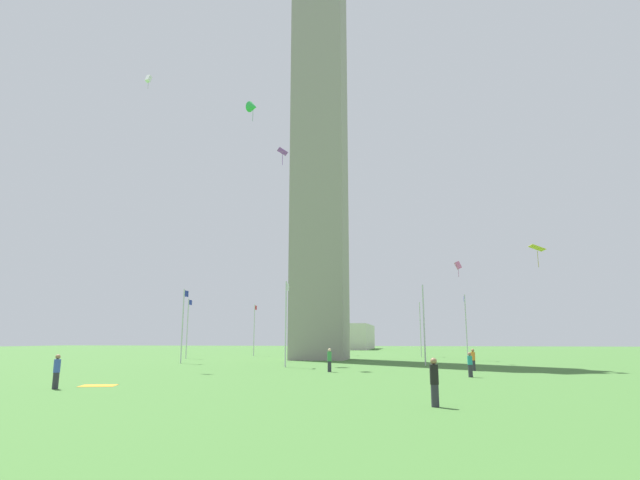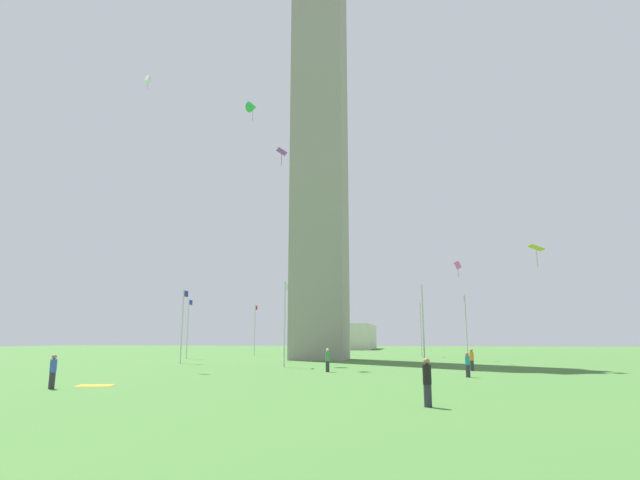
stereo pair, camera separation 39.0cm
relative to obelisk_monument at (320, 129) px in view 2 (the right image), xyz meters
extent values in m
plane|color=#3D6B2D|center=(0.00, 0.00, -29.99)|extent=(260.00, 260.00, 0.00)
cube|color=gray|center=(0.00, 0.00, -3.60)|extent=(6.60, 6.60, 52.78)
cylinder|color=silver|center=(17.47, 0.00, -26.16)|extent=(0.14, 0.14, 7.66)
cube|color=red|center=(18.02, 0.00, -22.78)|extent=(1.00, 0.03, 0.64)
cylinder|color=silver|center=(12.36, 12.36, -26.16)|extent=(0.14, 0.14, 7.66)
cube|color=red|center=(12.91, 12.36, -22.78)|extent=(1.00, 0.03, 0.64)
cylinder|color=silver|center=(0.00, 17.47, -26.16)|extent=(0.14, 0.14, 7.66)
cube|color=#1E2D99|center=(0.55, 17.47, -22.78)|extent=(1.00, 0.03, 0.64)
cylinder|color=silver|center=(-12.36, 12.36, -26.16)|extent=(0.14, 0.14, 7.66)
cube|color=#1E2D99|center=(-11.81, 12.36, -22.78)|extent=(1.00, 0.03, 0.64)
cylinder|color=silver|center=(-17.47, 0.00, -26.16)|extent=(0.14, 0.14, 7.66)
cube|color=white|center=(-16.92, 0.00, -22.78)|extent=(1.00, 0.03, 0.64)
cylinder|color=silver|center=(-12.36, -12.36, -26.16)|extent=(0.14, 0.14, 7.66)
cube|color=white|center=(-11.81, -12.36, -22.78)|extent=(1.00, 0.03, 0.64)
cylinder|color=silver|center=(0.00, -17.47, -26.16)|extent=(0.14, 0.14, 7.66)
cube|color=#1E2D99|center=(0.55, -17.47, -22.78)|extent=(1.00, 0.03, 0.64)
cylinder|color=silver|center=(12.36, -12.36, -26.16)|extent=(0.14, 0.14, 7.66)
cube|color=white|center=(12.91, -12.36, -22.78)|extent=(1.00, 0.03, 0.64)
cylinder|color=#2D2D38|center=(-39.15, 6.39, -29.59)|extent=(0.29, 0.29, 0.80)
cylinder|color=#3851B2|center=(-39.15, 6.39, -28.86)|extent=(0.32, 0.32, 0.65)
sphere|color=#936B4C|center=(-39.15, 6.39, -28.42)|extent=(0.24, 0.24, 0.24)
cylinder|color=#2D2D38|center=(-42.81, -12.00, -29.59)|extent=(0.29, 0.29, 0.80)
cylinder|color=black|center=(-42.81, -12.00, -28.83)|extent=(0.32, 0.32, 0.72)
sphere|color=#936B4C|center=(-42.81, -12.00, -28.35)|extent=(0.24, 0.24, 0.24)
cylinder|color=#2D2D38|center=(-27.19, -14.90, -29.59)|extent=(0.29, 0.29, 0.80)
cylinder|color=teal|center=(-27.19, -14.90, -28.90)|extent=(0.32, 0.32, 0.57)
sphere|color=#936B4C|center=(-27.19, -14.90, -28.50)|extent=(0.24, 0.24, 0.24)
cylinder|color=#2D2D38|center=(-20.02, -15.89, -29.59)|extent=(0.29, 0.29, 0.80)
cylinder|color=orange|center=(-20.02, -15.89, -28.86)|extent=(0.32, 0.32, 0.66)
sphere|color=#936B4C|center=(-20.02, -15.89, -28.41)|extent=(0.24, 0.24, 0.24)
cylinder|color=#2D2D38|center=(-23.47, -4.95, -29.59)|extent=(0.29, 0.29, 0.80)
cylinder|color=#388C47|center=(-23.47, -4.95, -28.83)|extent=(0.32, 0.32, 0.71)
sphere|color=beige|center=(-23.47, -4.95, -28.35)|extent=(0.24, 0.24, 0.24)
cube|color=white|center=(-17.08, 15.41, -0.41)|extent=(0.73, 0.53, 0.86)
cylinder|color=#A7A7A7|center=(-17.08, 15.41, -1.08)|extent=(0.04, 0.04, 1.01)
cube|color=pink|center=(-6.11, -16.37, -19.64)|extent=(0.55, 0.79, 0.92)
cylinder|color=#A44A79|center=(-6.11, -16.37, -20.36)|extent=(0.04, 0.04, 1.07)
cube|color=purple|center=(-15.50, 1.06, -8.93)|extent=(1.35, 1.32, 0.48)
cylinder|color=#67278E|center=(-15.50, 1.06, -9.75)|extent=(0.04, 0.04, 1.23)
cone|color=green|center=(-6.68, 7.19, 0.60)|extent=(1.87, 1.98, 1.65)
cylinder|color=#208035|center=(-6.68, 7.19, -0.47)|extent=(0.04, 0.04, 1.61)
cube|color=yellow|center=(-17.30, -21.98, -19.88)|extent=(1.32, 1.26, 0.47)
cylinder|color=#A4921C|center=(-17.30, -21.98, -20.83)|extent=(0.04, 0.04, 1.44)
cube|color=beige|center=(68.12, 4.58, -26.95)|extent=(25.56, 10.81, 6.07)
cube|color=orange|center=(-37.10, 5.35, -29.98)|extent=(1.90, 2.15, 0.01)
camera|label=1|loc=(-62.67, -11.28, -27.55)|focal=28.56mm
camera|label=2|loc=(-62.60, -11.66, -27.55)|focal=28.56mm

